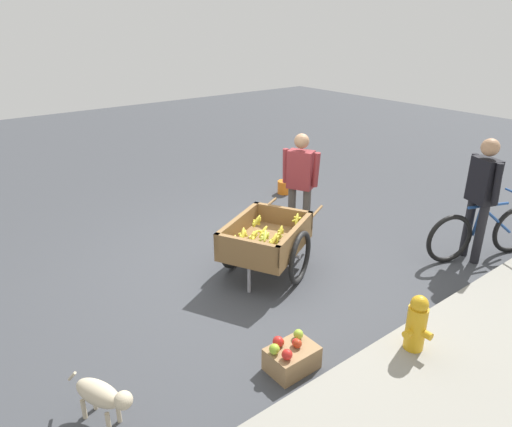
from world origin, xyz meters
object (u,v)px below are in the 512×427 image
fruit_cart (266,242)px  vendor_person (300,178)px  fire_hydrant (416,328)px  apple_crate (291,356)px  plastic_bucket (284,187)px  bicycle (483,233)px  dog (102,395)px  cyclist_person (482,190)px

fruit_cart → vendor_person: vendor_person is taller
fruit_cart → fire_hydrant: 2.04m
apple_crate → plastic_bucket: bearing=-130.3°
fruit_cart → bicycle: (-2.50, 1.38, -0.09)m
apple_crate → dog: bearing=-15.8°
fruit_cart → cyclist_person: (-2.36, 1.32, 0.52)m
vendor_person → plastic_bucket: bearing=-124.6°
fruit_cart → plastic_bucket: 2.90m
cyclist_person → plastic_bucket: size_ratio=6.67×
vendor_person → bicycle: bearing=127.5°
fire_hydrant → apple_crate: fire_hydrant is taller
dog → apple_crate: 1.61m
bicycle → fire_hydrant: size_ratio=2.33×
cyclist_person → dog: (4.77, -0.31, -0.69)m
bicycle → apple_crate: bearing=1.1°
bicycle → fire_hydrant: bearing=15.2°
fruit_cart → bicycle: bearing=151.1°
vendor_person → dog: vendor_person is taller
bicycle → plastic_bucket: 3.43m
vendor_person → apple_crate: vendor_person is taller
bicycle → fruit_cart: bearing=-28.9°
vendor_person → plastic_bucket: 1.96m
dog → fire_hydrant: size_ratio=0.94×
fire_hydrant → plastic_bucket: (-1.96, -4.04, -0.22)m
dog → apple_crate: bearing=164.2°
fire_hydrant → apple_crate: bearing=-30.9°
vendor_person → dog: size_ratio=2.38×
dog → fire_hydrant: (-2.52, 1.02, 0.06)m
dog → plastic_bucket: size_ratio=2.64×
cyclist_person → fruit_cart: bearing=-29.3°
fire_hydrant → plastic_bucket: fire_hydrant is taller
fruit_cart → fire_hydrant: (-0.10, 2.03, -0.11)m
plastic_bucket → fire_hydrant: bearing=64.2°
bicycle → apple_crate: size_ratio=3.55×
vendor_person → bicycle: (-1.47, 1.91, -0.54)m
bicycle → cyclist_person: bearing=-21.8°
vendor_person → fire_hydrant: size_ratio=2.25×
vendor_person → dog: 3.83m
cyclist_person → dog: cyclist_person is taller
plastic_bucket → apple_crate: size_ratio=0.54×
bicycle → dog: bicycle is taller
vendor_person → apple_crate: 2.85m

